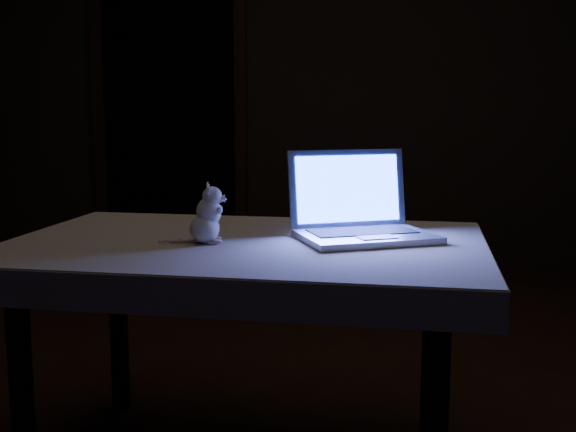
# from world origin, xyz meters

# --- Properties ---
(floor) EXTENTS (5.00, 5.00, 0.00)m
(floor) POSITION_xyz_m (0.00, 0.00, 0.00)
(floor) COLOR black
(floor) RESTS_ON ground
(back_wall) EXTENTS (4.50, 0.04, 2.60)m
(back_wall) POSITION_xyz_m (0.00, 2.50, 1.30)
(back_wall) COLOR black
(back_wall) RESTS_ON ground
(doorway) EXTENTS (1.06, 0.36, 2.13)m
(doorway) POSITION_xyz_m (-1.10, 2.50, 1.06)
(doorway) COLOR black
(doorway) RESTS_ON back_wall
(table) EXTENTS (1.39, 1.00, 0.69)m
(table) POSITION_xyz_m (-0.30, -0.40, 0.35)
(table) COLOR black
(table) RESTS_ON floor
(tablecloth) EXTENTS (1.47, 1.05, 0.10)m
(tablecloth) POSITION_xyz_m (-0.26, -0.43, 0.65)
(tablecloth) COLOR beige
(tablecloth) RESTS_ON table
(laptop) EXTENTS (0.47, 0.44, 0.26)m
(laptop) POSITION_xyz_m (0.06, -0.38, 0.83)
(laptop) COLOR #B6B6BB
(laptop) RESTS_ON tablecloth
(plush_mouse) EXTENTS (0.13, 0.13, 0.17)m
(plush_mouse) POSITION_xyz_m (-0.41, -0.44, 0.79)
(plush_mouse) COLOR white
(plush_mouse) RESTS_ON tablecloth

